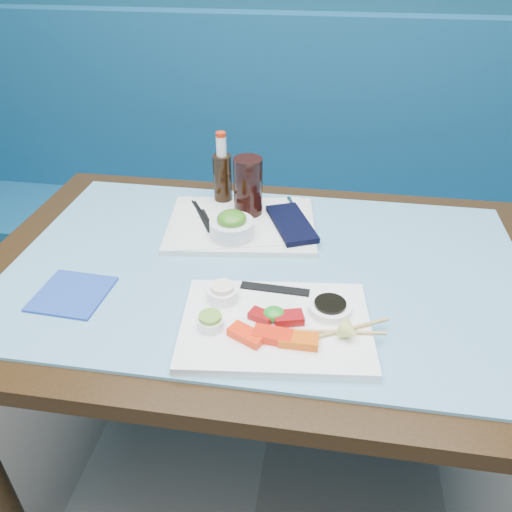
# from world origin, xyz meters

# --- Properties ---
(booth_bench) EXTENTS (3.00, 0.56, 1.17)m
(booth_bench) POSITION_xyz_m (0.00, 2.29, 0.37)
(booth_bench) COLOR navy
(booth_bench) RESTS_ON ground
(dining_table) EXTENTS (1.40, 0.90, 0.75)m
(dining_table) POSITION_xyz_m (0.00, 1.45, 0.67)
(dining_table) COLOR black
(dining_table) RESTS_ON ground
(glass_top) EXTENTS (1.22, 0.76, 0.01)m
(glass_top) POSITION_xyz_m (0.00, 1.45, 0.75)
(glass_top) COLOR #5F9EBE
(glass_top) RESTS_ON dining_table
(sashimi_plate) EXTENTS (0.41, 0.31, 0.02)m
(sashimi_plate) POSITION_xyz_m (0.05, 1.23, 0.77)
(sashimi_plate) COLOR white
(sashimi_plate) RESTS_ON glass_top
(salmon_left) EXTENTS (0.08, 0.06, 0.02)m
(salmon_left) POSITION_xyz_m (-0.00, 1.17, 0.79)
(salmon_left) COLOR #FF2C0A
(salmon_left) RESTS_ON sashimi_plate
(salmon_mid) EXTENTS (0.08, 0.04, 0.02)m
(salmon_mid) POSITION_xyz_m (0.05, 1.18, 0.79)
(salmon_mid) COLOR red
(salmon_mid) RESTS_ON sashimi_plate
(salmon_right) EXTENTS (0.07, 0.04, 0.02)m
(salmon_right) POSITION_xyz_m (0.10, 1.17, 0.79)
(salmon_right) COLOR #E35209
(salmon_right) RESTS_ON sashimi_plate
(tuna_left) EXTENTS (0.06, 0.05, 0.02)m
(tuna_left) POSITION_xyz_m (0.02, 1.23, 0.79)
(tuna_left) COLOR maroon
(tuna_left) RESTS_ON sashimi_plate
(tuna_right) EXTENTS (0.07, 0.05, 0.02)m
(tuna_right) POSITION_xyz_m (0.07, 1.23, 0.79)
(tuna_right) COLOR maroon
(tuna_right) RESTS_ON sashimi_plate
(seaweed_garnish) EXTENTS (0.05, 0.05, 0.03)m
(seaweed_garnish) POSITION_xyz_m (0.04, 1.24, 0.79)
(seaweed_garnish) COLOR #20891F
(seaweed_garnish) RESTS_ON sashimi_plate
(ramekin_wasabi) EXTENTS (0.05, 0.05, 0.02)m
(ramekin_wasabi) POSITION_xyz_m (-0.08, 1.19, 0.79)
(ramekin_wasabi) COLOR white
(ramekin_wasabi) RESTS_ON sashimi_plate
(wasabi_fill) EXTENTS (0.06, 0.06, 0.01)m
(wasabi_fill) POSITION_xyz_m (-0.08, 1.19, 0.80)
(wasabi_fill) COLOR #6AA234
(wasabi_fill) RESTS_ON ramekin_wasabi
(ramekin_ginger) EXTENTS (0.09, 0.09, 0.03)m
(ramekin_ginger) POSITION_xyz_m (-0.07, 1.28, 0.79)
(ramekin_ginger) COLOR white
(ramekin_ginger) RESTS_ON sashimi_plate
(ginger_fill) EXTENTS (0.05, 0.05, 0.01)m
(ginger_fill) POSITION_xyz_m (-0.07, 1.28, 0.81)
(ginger_fill) COLOR #FBEBCE
(ginger_fill) RESTS_ON ramekin_ginger
(soy_dish) EXTENTS (0.11, 0.11, 0.02)m
(soy_dish) POSITION_xyz_m (0.15, 1.28, 0.79)
(soy_dish) COLOR white
(soy_dish) RESTS_ON sashimi_plate
(soy_fill) EXTENTS (0.07, 0.07, 0.01)m
(soy_fill) POSITION_xyz_m (0.15, 1.28, 0.80)
(soy_fill) COLOR black
(soy_fill) RESTS_ON soy_dish
(lemon_wedge) EXTENTS (0.05, 0.05, 0.04)m
(lemon_wedge) POSITION_xyz_m (0.19, 1.20, 0.80)
(lemon_wedge) COLOR #DCE26B
(lemon_wedge) RESTS_ON sashimi_plate
(chopstick_sleeve) EXTENTS (0.15, 0.03, 0.00)m
(chopstick_sleeve) POSITION_xyz_m (0.03, 1.33, 0.78)
(chopstick_sleeve) COLOR black
(chopstick_sleeve) RESTS_ON sashimi_plate
(wooden_chopstick_a) EXTENTS (0.21, 0.03, 0.01)m
(wooden_chopstick_a) POSITION_xyz_m (0.16, 1.21, 0.78)
(wooden_chopstick_a) COLOR tan
(wooden_chopstick_a) RESTS_ON sashimi_plate
(wooden_chopstick_b) EXTENTS (0.21, 0.12, 0.01)m
(wooden_chopstick_b) POSITION_xyz_m (0.17, 1.21, 0.78)
(wooden_chopstick_b) COLOR tan
(wooden_chopstick_b) RESTS_ON sashimi_plate
(serving_tray) EXTENTS (0.42, 0.34, 0.01)m
(serving_tray) POSITION_xyz_m (-0.09, 1.62, 0.77)
(serving_tray) COLOR silver
(serving_tray) RESTS_ON glass_top
(paper_placemat) EXTENTS (0.41, 0.34, 0.00)m
(paper_placemat) POSITION_xyz_m (-0.09, 1.62, 0.77)
(paper_placemat) COLOR silver
(paper_placemat) RESTS_ON serving_tray
(seaweed_bowl) EXTENTS (0.11, 0.11, 0.05)m
(seaweed_bowl) POSITION_xyz_m (-0.10, 1.55, 0.80)
(seaweed_bowl) COLOR silver
(seaweed_bowl) RESTS_ON serving_tray
(seaweed_salad) EXTENTS (0.08, 0.08, 0.04)m
(seaweed_salad) POSITION_xyz_m (-0.10, 1.55, 0.82)
(seaweed_salad) COLOR #37761B
(seaweed_salad) RESTS_ON seaweed_bowl
(cola_glass) EXTENTS (0.09, 0.09, 0.16)m
(cola_glass) POSITION_xyz_m (-0.08, 1.68, 0.85)
(cola_glass) COLOR black
(cola_glass) RESTS_ON serving_tray
(navy_pouch) EXTENTS (0.16, 0.22, 0.02)m
(navy_pouch) POSITION_xyz_m (0.04, 1.62, 0.78)
(navy_pouch) COLOR black
(navy_pouch) RESTS_ON serving_tray
(fork) EXTENTS (0.04, 0.09, 0.01)m
(fork) POSITION_xyz_m (0.04, 1.73, 0.78)
(fork) COLOR silver
(fork) RESTS_ON serving_tray
(black_chopstick_a) EXTENTS (0.13, 0.21, 0.01)m
(black_chopstick_a) POSITION_xyz_m (-0.19, 1.61, 0.78)
(black_chopstick_a) COLOR black
(black_chopstick_a) RESTS_ON serving_tray
(black_chopstick_b) EXTENTS (0.13, 0.21, 0.01)m
(black_chopstick_b) POSITION_xyz_m (-0.18, 1.61, 0.78)
(black_chopstick_b) COLOR black
(black_chopstick_b) RESTS_ON serving_tray
(tray_sleeve) EXTENTS (0.08, 0.12, 0.00)m
(tray_sleeve) POSITION_xyz_m (-0.19, 1.61, 0.77)
(tray_sleeve) COLOR black
(tray_sleeve) RESTS_ON serving_tray
(cola_bottle_body) EXTENTS (0.06, 0.06, 0.15)m
(cola_bottle_body) POSITION_xyz_m (-0.17, 1.74, 0.83)
(cola_bottle_body) COLOR black
(cola_bottle_body) RESTS_ON glass_top
(cola_bottle_neck) EXTENTS (0.04, 0.04, 0.05)m
(cola_bottle_neck) POSITION_xyz_m (-0.17, 1.74, 0.94)
(cola_bottle_neck) COLOR white
(cola_bottle_neck) RESTS_ON cola_bottle_body
(cola_bottle_cap) EXTENTS (0.03, 0.03, 0.01)m
(cola_bottle_cap) POSITION_xyz_m (-0.17, 1.74, 0.97)
(cola_bottle_cap) COLOR red
(cola_bottle_cap) RESTS_ON cola_bottle_neck
(blue_napkin) EXTENTS (0.16, 0.16, 0.01)m
(blue_napkin) POSITION_xyz_m (-0.41, 1.27, 0.76)
(blue_napkin) COLOR #1C3E9B
(blue_napkin) RESTS_ON glass_top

